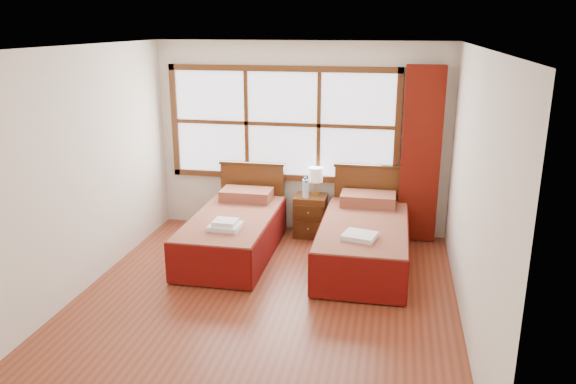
# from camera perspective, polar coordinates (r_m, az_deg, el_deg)

# --- Properties ---
(floor) EXTENTS (4.50, 4.50, 0.00)m
(floor) POSITION_cam_1_polar(r_m,az_deg,el_deg) (6.03, -2.44, -11.03)
(floor) COLOR brown
(floor) RESTS_ON ground
(ceiling) EXTENTS (4.50, 4.50, 0.00)m
(ceiling) POSITION_cam_1_polar(r_m,az_deg,el_deg) (5.34, -2.79, 14.49)
(ceiling) COLOR white
(ceiling) RESTS_ON wall_back
(wall_back) EXTENTS (4.00, 0.00, 4.00)m
(wall_back) POSITION_cam_1_polar(r_m,az_deg,el_deg) (7.69, 1.33, 5.43)
(wall_back) COLOR silver
(wall_back) RESTS_ON floor
(wall_left) EXTENTS (0.00, 4.50, 4.50)m
(wall_left) POSITION_cam_1_polar(r_m,az_deg,el_deg) (6.31, -20.57, 1.83)
(wall_left) COLOR silver
(wall_left) RESTS_ON floor
(wall_right) EXTENTS (0.00, 4.50, 4.50)m
(wall_right) POSITION_cam_1_polar(r_m,az_deg,el_deg) (5.45, 18.31, -0.19)
(wall_right) COLOR silver
(wall_right) RESTS_ON floor
(window) EXTENTS (3.16, 0.06, 1.56)m
(window) POSITION_cam_1_polar(r_m,az_deg,el_deg) (7.66, -0.57, 6.91)
(window) COLOR white
(window) RESTS_ON wall_back
(curtain) EXTENTS (0.50, 0.16, 2.30)m
(curtain) POSITION_cam_1_polar(r_m,az_deg,el_deg) (7.48, 13.32, 3.65)
(curtain) COLOR #68140A
(curtain) RESTS_ON wall_back
(bed_left) EXTENTS (1.00, 2.02, 0.96)m
(bed_left) POSITION_cam_1_polar(r_m,az_deg,el_deg) (7.13, -5.49, -3.99)
(bed_left) COLOR #42250D
(bed_left) RESTS_ON floor
(bed_right) EXTENTS (1.04, 2.06, 1.00)m
(bed_right) POSITION_cam_1_polar(r_m,az_deg,el_deg) (6.86, 7.72, -4.80)
(bed_right) COLOR #42250D
(bed_right) RESTS_ON floor
(nightstand) EXTENTS (0.43, 0.42, 0.57)m
(nightstand) POSITION_cam_1_polar(r_m,az_deg,el_deg) (7.68, 2.30, -2.43)
(nightstand) COLOR #542C12
(nightstand) RESTS_ON floor
(towels_left) EXTENTS (0.37, 0.32, 0.11)m
(towels_left) POSITION_cam_1_polar(r_m,az_deg,el_deg) (6.58, -6.38, -3.34)
(towels_left) COLOR white
(towels_left) RESTS_ON bed_left
(towels_right) EXTENTS (0.41, 0.38, 0.05)m
(towels_right) POSITION_cam_1_polar(r_m,az_deg,el_deg) (6.25, 7.30, -4.45)
(towels_right) COLOR white
(towels_right) RESTS_ON bed_right
(lamp) EXTENTS (0.20, 0.20, 0.38)m
(lamp) POSITION_cam_1_polar(r_m,az_deg,el_deg) (7.59, 2.83, 1.69)
(lamp) COLOR gold
(lamp) RESTS_ON nightstand
(bottle_near) EXTENTS (0.07, 0.07, 0.28)m
(bottle_near) POSITION_cam_1_polar(r_m,az_deg,el_deg) (7.51, 1.75, 0.40)
(bottle_near) COLOR silver
(bottle_near) RESTS_ON nightstand
(bottle_far) EXTENTS (0.06, 0.06, 0.23)m
(bottle_far) POSITION_cam_1_polar(r_m,az_deg,el_deg) (7.48, 1.88, 0.19)
(bottle_far) COLOR silver
(bottle_far) RESTS_ON nightstand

